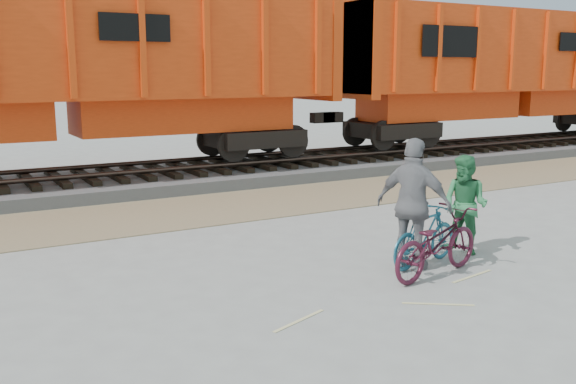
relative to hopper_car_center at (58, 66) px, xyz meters
name	(u,v)px	position (x,y,z in m)	size (l,w,h in m)	color
ground	(332,287)	(1.76, -9.00, -3.01)	(120.00, 120.00, 0.00)	#9E9E99
gravel_strip	(187,211)	(1.76, -3.50, -3.00)	(120.00, 3.00, 0.02)	#A08363
ballast_bed	(138,180)	(1.76, 0.00, -2.86)	(120.00, 4.00, 0.30)	slate
track	(137,168)	(1.76, 0.00, -2.53)	(120.00, 2.60, 0.24)	black
hopper_car_center	(58,66)	(0.00, 0.00, 0.00)	(14.00, 3.13, 4.65)	black
hopper_car_right	(508,67)	(15.00, 0.00, 0.00)	(14.00, 3.13, 4.65)	black
bicycle_teal	(425,236)	(3.53, -8.83, -2.55)	(0.43, 1.52, 0.92)	#20627B
bicycle_maroon	(436,243)	(3.33, -9.30, -2.52)	(0.64, 1.84, 0.97)	#481528
person_man	(465,205)	(4.53, -8.63, -2.21)	(0.77, 0.60, 1.59)	#2F7B49
person_woman	(414,205)	(3.23, -8.90, -2.03)	(1.14, 0.48, 1.95)	slate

